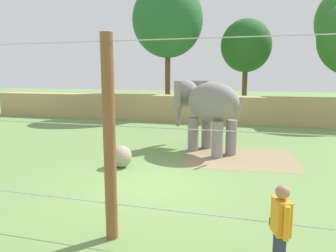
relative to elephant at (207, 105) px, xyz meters
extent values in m
plane|color=#6B8E4C|center=(-0.84, -4.81, -2.07)|extent=(120.00, 120.00, 0.00)
cube|color=#937F5B|center=(1.54, -0.78, -2.06)|extent=(4.64, 4.08, 0.01)
cube|color=tan|center=(-0.84, 9.16, -1.13)|extent=(36.00, 1.80, 1.86)
cylinder|color=gray|center=(-0.59, -0.05, -1.32)|extent=(0.47, 0.47, 1.49)
cylinder|color=gray|center=(-0.09, 0.59, -1.32)|extent=(0.47, 0.47, 1.49)
cylinder|color=gray|center=(0.60, -0.99, -1.32)|extent=(0.47, 0.47, 1.49)
cylinder|color=gray|center=(1.10, -0.35, -1.32)|extent=(0.47, 0.47, 1.49)
ellipsoid|color=gray|center=(0.25, -0.20, 0.14)|extent=(3.09, 2.88, 1.70)
ellipsoid|color=gray|center=(-1.10, 0.87, 0.44)|extent=(1.55, 1.57, 1.23)
cube|color=gray|center=(-1.42, 0.30, 0.44)|extent=(0.53, 0.90, 1.17)
cube|color=gray|center=(-0.63, 1.30, 0.44)|extent=(0.95, 0.32, 1.17)
cylinder|color=gray|center=(-1.46, 1.15, 0.00)|extent=(0.62, 0.59, 0.66)
cylinder|color=gray|center=(-1.56, 1.23, -0.47)|extent=(0.47, 0.45, 0.62)
cylinder|color=gray|center=(-1.63, 1.28, -0.90)|extent=(0.31, 0.31, 0.58)
cylinder|color=gray|center=(1.46, -1.15, 0.04)|extent=(0.32, 0.28, 0.85)
sphere|color=gray|center=(-2.63, -3.36, -1.66)|extent=(0.82, 0.82, 0.82)
cylinder|color=brown|center=(-0.69, -8.17, 0.01)|extent=(0.25, 0.25, 4.15)
cylinder|color=#B7B7BC|center=(-0.84, -8.17, -1.32)|extent=(11.10, 0.02, 0.02)
cylinder|color=#B7B7BC|center=(-0.84, -8.17, 0.30)|extent=(11.10, 0.02, 0.02)
cylinder|color=#B7B7BC|center=(-0.84, -8.17, 1.92)|extent=(11.10, 0.02, 0.02)
cube|color=orange|center=(2.54, -8.82, -0.91)|extent=(0.31, 0.41, 0.56)
sphere|color=#A87A5B|center=(2.54, -8.82, -0.51)|extent=(0.22, 0.22, 0.22)
cylinder|color=orange|center=(2.60, -9.05, -0.91)|extent=(0.11, 0.11, 0.54)
cylinder|color=orange|center=(2.48, -8.58, -0.91)|extent=(0.11, 0.11, 0.54)
cube|color=black|center=(2.39, -8.59, -1.13)|extent=(0.03, 0.07, 0.14)
cylinder|color=brown|center=(-5.14, 11.90, 0.59)|extent=(0.44, 0.44, 5.31)
ellipsoid|color=#286633|center=(-5.14, 11.90, 5.66)|extent=(5.68, 5.68, 5.97)
cylinder|color=brown|center=(0.98, 14.86, -0.06)|extent=(0.44, 0.44, 4.02)
ellipsoid|color=#235B23|center=(0.98, 14.86, 3.76)|extent=(4.26, 4.26, 4.48)
camera|label=1|loc=(2.10, -13.83, 1.29)|focal=34.14mm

